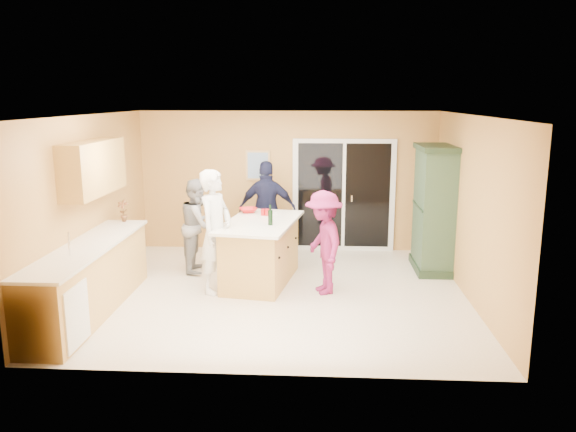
# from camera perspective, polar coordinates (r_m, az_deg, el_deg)

# --- Properties ---
(floor) EXTENTS (5.50, 5.50, 0.00)m
(floor) POSITION_cam_1_polar(r_m,az_deg,el_deg) (8.39, -1.07, -7.83)
(floor) COLOR silver
(floor) RESTS_ON ground
(ceiling) EXTENTS (5.50, 5.00, 0.10)m
(ceiling) POSITION_cam_1_polar(r_m,az_deg,el_deg) (7.90, -1.15, 10.20)
(ceiling) COLOR white
(ceiling) RESTS_ON wall_back
(wall_back) EXTENTS (5.50, 0.10, 2.60)m
(wall_back) POSITION_cam_1_polar(r_m,az_deg,el_deg) (10.50, -0.05, 3.53)
(wall_back) COLOR #EAC160
(wall_back) RESTS_ON ground
(wall_front) EXTENTS (5.50, 0.10, 2.60)m
(wall_front) POSITION_cam_1_polar(r_m,az_deg,el_deg) (5.62, -3.08, -4.00)
(wall_front) COLOR #EAC160
(wall_front) RESTS_ON ground
(wall_left) EXTENTS (0.10, 5.00, 2.60)m
(wall_left) POSITION_cam_1_polar(r_m,az_deg,el_deg) (8.70, -19.48, 1.06)
(wall_left) COLOR #EAC160
(wall_left) RESTS_ON ground
(wall_right) EXTENTS (0.10, 5.00, 2.60)m
(wall_right) POSITION_cam_1_polar(r_m,az_deg,el_deg) (8.30, 18.18, 0.65)
(wall_right) COLOR #EAC160
(wall_right) RESTS_ON ground
(left_cabinet_run) EXTENTS (0.65, 3.05, 1.24)m
(left_cabinet_run) POSITION_cam_1_polar(r_m,az_deg,el_deg) (7.85, -19.95, -6.44)
(left_cabinet_run) COLOR tan
(left_cabinet_run) RESTS_ON floor
(upper_cabinets) EXTENTS (0.35, 1.60, 0.75)m
(upper_cabinets) POSITION_cam_1_polar(r_m,az_deg,el_deg) (8.36, -19.17, 4.66)
(upper_cabinets) COLOR tan
(upper_cabinets) RESTS_ON wall_left
(sliding_door) EXTENTS (1.90, 0.07, 2.10)m
(sliding_door) POSITION_cam_1_polar(r_m,az_deg,el_deg) (10.50, 5.67, 2.09)
(sliding_door) COLOR silver
(sliding_door) RESTS_ON floor
(framed_picture) EXTENTS (0.46, 0.04, 0.56)m
(framed_picture) POSITION_cam_1_polar(r_m,az_deg,el_deg) (10.49, -3.07, 5.16)
(framed_picture) COLOR tan
(framed_picture) RESTS_ON wall_back
(kitchen_island) EXTENTS (1.30, 2.00, 0.98)m
(kitchen_island) POSITION_cam_1_polar(r_m,az_deg,el_deg) (8.76, -2.79, -3.83)
(kitchen_island) COLOR tan
(kitchen_island) RESTS_ON floor
(green_hutch) EXTENTS (0.60, 1.14, 2.09)m
(green_hutch) POSITION_cam_1_polar(r_m,az_deg,el_deg) (9.55, 14.59, 0.57)
(green_hutch) COLOR #1E321F
(green_hutch) RESTS_ON floor
(woman_white) EXTENTS (0.63, 0.77, 1.83)m
(woman_white) POSITION_cam_1_polar(r_m,az_deg,el_deg) (8.29, -7.37, -1.58)
(woman_white) COLOR silver
(woman_white) RESTS_ON floor
(woman_grey) EXTENTS (0.63, 0.78, 1.55)m
(woman_grey) POSITION_cam_1_polar(r_m,az_deg,el_deg) (9.37, -9.06, -0.94)
(woman_grey) COLOR #9B9A9D
(woman_grey) RESTS_ON floor
(woman_navy) EXTENTS (1.03, 0.43, 1.75)m
(woman_navy) POSITION_cam_1_polar(r_m,az_deg,el_deg) (10.04, -2.10, 0.66)
(woman_navy) COLOR #191C39
(woman_navy) RESTS_ON floor
(woman_magenta) EXTENTS (0.83, 1.11, 1.53)m
(woman_magenta) POSITION_cam_1_polar(r_m,az_deg,el_deg) (8.22, 3.64, -2.71)
(woman_magenta) COLOR #901F5F
(woman_magenta) RESTS_ON floor
(serving_bowl) EXTENTS (0.37, 0.37, 0.07)m
(serving_bowl) POSITION_cam_1_polar(r_m,az_deg,el_deg) (9.28, -4.06, 0.59)
(serving_bowl) COLOR red
(serving_bowl) RESTS_ON kitchen_island
(tulip_vase) EXTENTS (0.20, 0.15, 0.35)m
(tulip_vase) POSITION_cam_1_polar(r_m,az_deg,el_deg) (9.10, -16.40, 0.53)
(tulip_vase) COLOR #A3101E
(tulip_vase) RESTS_ON left_cabinet_run
(tumbler_near) EXTENTS (0.08, 0.08, 0.10)m
(tumbler_near) POSITION_cam_1_polar(r_m,az_deg,el_deg) (9.03, -2.57, 0.39)
(tumbler_near) COLOR red
(tumbler_near) RESTS_ON kitchen_island
(tumbler_far) EXTENTS (0.09, 0.09, 0.11)m
(tumbler_far) POSITION_cam_1_polar(r_m,az_deg,el_deg) (9.01, -2.13, 0.38)
(tumbler_far) COLOR red
(tumbler_far) RESTS_ON kitchen_island
(wine_bottle) EXTENTS (0.07, 0.07, 0.31)m
(wine_bottle) POSITION_cam_1_polar(r_m,az_deg,el_deg) (8.33, -1.81, -0.11)
(wine_bottle) COLOR black
(wine_bottle) RESTS_ON kitchen_island
(white_plate) EXTENTS (0.26, 0.26, 0.01)m
(white_plate) POSITION_cam_1_polar(r_m,az_deg,el_deg) (9.17, -1.71, 0.29)
(white_plate) COLOR white
(white_plate) RESTS_ON kitchen_island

